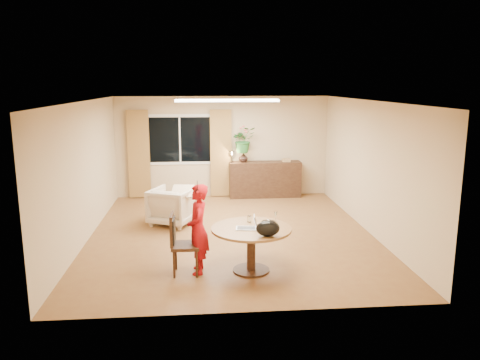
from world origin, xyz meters
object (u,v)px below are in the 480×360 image
Objects in this scene: dining_table at (251,237)px; dining_chair at (186,244)px; child at (198,229)px; armchair at (172,206)px; sideboard at (265,179)px.

dining_chair is (-1.02, -0.01, -0.08)m from dining_table.
child reaches higher than dining_table.
armchair reaches higher than dining_table.
sideboard is at bearing 159.70° from child.
dining_chair reaches higher than sideboard.
sideboard is (0.90, 4.90, -0.10)m from dining_table.
dining_table is at bearing 140.90° from armchair.
dining_chair reaches higher than armchair.
child reaches higher than sideboard.
child is at bearing 177.67° from dining_table.
armchair is 3.19m from sideboard.
armchair is at bearing 99.31° from dining_chair.
child is 1.66× the size of armchair.
dining_table is 3.01m from armchair.
child is (-0.83, 0.03, 0.14)m from dining_table.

